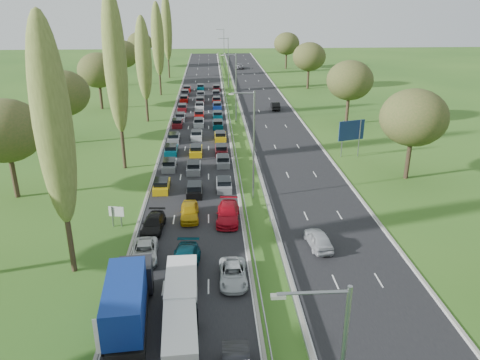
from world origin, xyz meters
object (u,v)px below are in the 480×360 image
object	(u,v)px
near_car_2	(145,252)
blue_lorry	(128,299)
info_sign	(117,214)
white_van_rear	(182,286)
white_van_front	(181,336)
direction_sign	(351,132)
near_car_3	(153,224)

from	to	relation	value
near_car_2	blue_lorry	bearing A→B (deg)	-94.13
near_car_2	info_sign	world-z (taller)	info_sign
white_van_rear	white_van_front	bearing A→B (deg)	-89.22
near_car_2	info_sign	distance (m)	7.24
white_van_front	direction_sign	bearing A→B (deg)	56.79
white_van_front	white_van_rear	xyz separation A→B (m)	(-0.21, 5.40, 0.06)
near_car_2	near_car_3	size ratio (longest dim) A/B	0.99
direction_sign	near_car_3	bearing A→B (deg)	-140.05
white_van_rear	info_sign	size ratio (longest dim) A/B	2.71
near_car_3	white_van_rear	world-z (taller)	white_van_rear
near_car_2	near_car_3	distance (m)	5.24
near_car_3	direction_sign	world-z (taller)	direction_sign
blue_lorry	white_van_rear	bearing A→B (deg)	30.17
near_car_2	blue_lorry	size ratio (longest dim) A/B	0.53
near_car_3	info_sign	distance (m)	3.85
near_car_2	white_van_rear	size ratio (longest dim) A/B	0.83
blue_lorry	direction_sign	world-z (taller)	direction_sign
near_car_3	white_van_front	world-z (taller)	white_van_front
white_van_rear	info_sign	bearing A→B (deg)	117.89
direction_sign	near_car_2	bearing A→B (deg)	-133.92
white_van_rear	direction_sign	world-z (taller)	direction_sign
blue_lorry	white_van_rear	distance (m)	4.29
blue_lorry	white_van_front	bearing A→B (deg)	-43.95
info_sign	near_car_3	bearing A→B (deg)	-16.70
info_sign	direction_sign	world-z (taller)	direction_sign
info_sign	direction_sign	bearing A→B (deg)	34.77
info_sign	direction_sign	distance (m)	35.13
near_car_2	white_van_rear	world-z (taller)	white_van_rear
white_van_rear	near_car_3	bearing A→B (deg)	105.02
white_van_front	info_sign	world-z (taller)	white_van_front
info_sign	blue_lorry	bearing A→B (deg)	-76.66
near_car_3	blue_lorry	distance (m)	13.82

